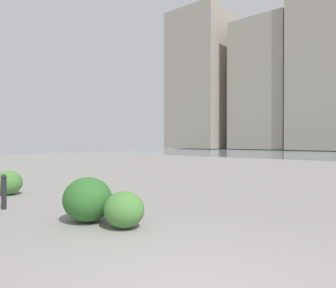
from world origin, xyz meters
The scene contains 7 objects.
building_slab centered at (10.07, -63.32, 18.61)m, with size 16.32×11.13×39.29m.
building_annex centered at (25.06, -63.79, 14.40)m, with size 12.58×10.19×28.80m.
building_highrise centered at (40.89, -63.47, 17.27)m, with size 14.00×15.24×34.55m.
bollard_near centered at (5.97, -0.50, 0.45)m, with size 0.13×0.13×0.87m.
shrub_low centered at (7.99, -1.44, 0.38)m, with size 0.89×0.80×0.76m.
shrub_round centered at (3.41, -1.14, 0.46)m, with size 1.09×0.98×0.92m.
shrub_tall centered at (2.48, -1.32, 0.35)m, with size 0.83×0.75×0.71m.
Camera 1 is at (-1.86, 2.59, 1.67)m, focal length 31.96 mm.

